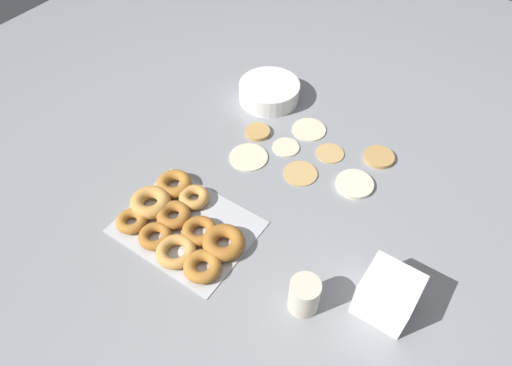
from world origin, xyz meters
name	(u,v)px	position (x,y,z in m)	size (l,w,h in m)	color
ground_plane	(296,186)	(0.00, 0.00, 0.00)	(3.00, 3.00, 0.00)	gray
pancake_0	(379,157)	(0.15, 0.24, 0.01)	(0.09, 0.09, 0.01)	tan
pancake_1	(286,147)	(-0.11, 0.12, 0.00)	(0.09, 0.09, 0.01)	beige
pancake_2	(354,184)	(0.14, 0.10, 0.01)	(0.11, 0.11, 0.01)	beige
pancake_3	(248,157)	(-0.18, 0.02, 0.00)	(0.12, 0.12, 0.01)	beige
pancake_4	(300,173)	(-0.01, 0.05, 0.00)	(0.10, 0.10, 0.01)	tan
pancake_5	(309,129)	(-0.09, 0.23, 0.00)	(0.11, 0.11, 0.01)	beige
pancake_6	(330,153)	(0.02, 0.18, 0.00)	(0.09, 0.09, 0.01)	tan
pancake_7	(258,132)	(-0.22, 0.13, 0.01)	(0.08, 0.08, 0.01)	tan
donut_tray	(181,224)	(-0.18, -0.30, 0.02)	(0.36, 0.28, 0.04)	silver
batter_bowl	(269,92)	(-0.29, 0.30, 0.03)	(0.21, 0.21, 0.06)	white
container_stack	(388,294)	(0.37, -0.21, 0.06)	(0.12, 0.12, 0.11)	white
paper_cup	(304,295)	(0.21, -0.31, 0.05)	(0.07, 0.07, 0.10)	beige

